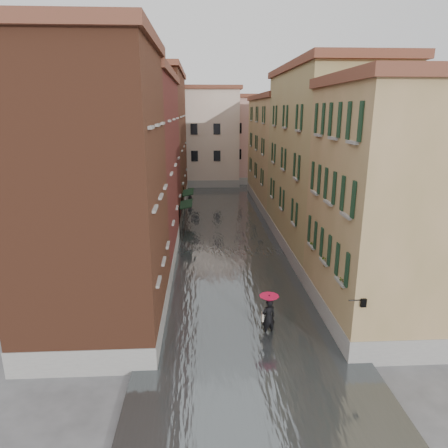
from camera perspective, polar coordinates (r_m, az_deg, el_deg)
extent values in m
plane|color=#505052|center=(22.79, 2.32, -11.23)|extent=(120.00, 120.00, 0.00)
cube|color=#4A5052|center=(34.79, 0.31, -1.26)|extent=(10.00, 60.00, 0.20)
cube|color=brown|center=(19.24, -18.13, 3.43)|extent=(6.00, 8.00, 13.00)
cube|color=#58221C|center=(29.88, -12.83, 7.58)|extent=(6.00, 14.00, 12.50)
cube|color=brown|center=(44.58, -9.75, 11.37)|extent=(6.00, 16.00, 14.00)
cube|color=olive|center=(20.81, 22.63, 1.77)|extent=(6.00, 8.00, 11.50)
cube|color=#998C5C|center=(30.78, 14.06, 8.21)|extent=(6.00, 14.00, 13.00)
cube|color=olive|center=(45.32, 8.47, 9.91)|extent=(6.00, 16.00, 11.50)
cube|color=beige|center=(58.30, -4.20, 12.10)|extent=(12.00, 9.00, 13.00)
cube|color=tan|center=(60.86, 4.53, 11.79)|extent=(10.00, 9.00, 12.00)
cube|color=black|center=(34.81, -5.43, 2.86)|extent=(1.09, 3.06, 0.31)
cylinder|color=black|center=(33.64, -6.33, 0.34)|extent=(0.06, 0.06, 2.80)
cylinder|color=black|center=(36.59, -6.08, 1.63)|extent=(0.06, 0.06, 2.80)
cube|color=black|center=(39.87, -5.16, 4.55)|extent=(1.09, 3.21, 0.31)
cylinder|color=black|center=(38.57, -5.94, 2.39)|extent=(0.06, 0.06, 2.80)
cylinder|color=black|center=(41.70, -5.74, 3.43)|extent=(0.06, 0.06, 2.80)
cylinder|color=black|center=(17.06, 18.32, -10.30)|extent=(0.60, 0.05, 0.05)
cube|color=black|center=(17.21, 19.24, -10.52)|extent=(0.22, 0.22, 0.35)
cube|color=beige|center=(17.21, 19.24, -10.52)|extent=(0.14, 0.14, 0.24)
cube|color=#9B5032|center=(18.31, 16.89, -8.14)|extent=(0.22, 0.85, 0.18)
imported|color=#265926|center=(18.15, 17.00, -6.93)|extent=(0.59, 0.51, 0.66)
cube|color=#9B5032|center=(20.54, 14.51, -5.27)|extent=(0.22, 0.85, 0.18)
imported|color=#265926|center=(20.40, 14.59, -4.17)|extent=(0.59, 0.51, 0.66)
cube|color=#9B5032|center=(22.60, 12.80, -3.19)|extent=(0.22, 0.85, 0.18)
imported|color=#265926|center=(22.47, 12.87, -2.18)|extent=(0.59, 0.51, 0.66)
imported|color=black|center=(19.56, 6.37, -13.12)|extent=(0.79, 0.65, 1.88)
cube|color=#BCAE9C|center=(19.55, 5.52, -13.06)|extent=(0.08, 0.30, 0.38)
cylinder|color=black|center=(19.36, 6.41, -12.06)|extent=(0.02, 0.02, 1.00)
cone|color=red|center=(19.10, 6.46, -10.55)|extent=(0.94, 0.94, 0.28)
imported|color=black|center=(44.93, -4.82, 3.49)|extent=(0.71, 0.56, 1.47)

